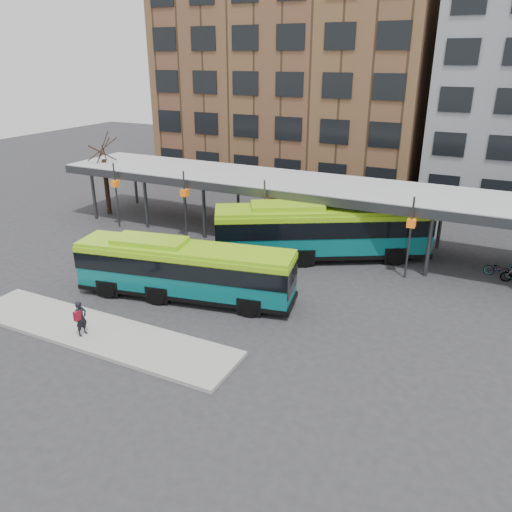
{
  "coord_description": "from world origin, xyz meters",
  "views": [
    {
      "loc": [
        9.86,
        -17.7,
        11.89
      ],
      "look_at": [
        -1.22,
        4.87,
        1.8
      ],
      "focal_mm": 35.0,
      "sensor_mm": 36.0,
      "label": 1
    }
  ],
  "objects": [
    {
      "name": "bus_rear",
      "position": [
        0.59,
        10.34,
        1.89
      ],
      "size": [
        12.85,
        8.91,
        3.63
      ],
      "rotation": [
        0.0,
        0.0,
        0.51
      ],
      "color": "#085A5C",
      "rests_on": "ground"
    },
    {
      "name": "bus_front",
      "position": [
        -3.97,
        1.98,
        1.64
      ],
      "size": [
        11.68,
        4.5,
        3.15
      ],
      "rotation": [
        0.0,
        0.0,
        0.19
      ],
      "color": "#085A5C",
      "rests_on": "ground"
    },
    {
      "name": "pedestrian",
      "position": [
        -5.82,
        -3.54,
        1.02
      ],
      "size": [
        0.43,
        0.65,
        1.65
      ],
      "rotation": [
        0.0,
        0.0,
        1.51
      ],
      "color": "black",
      "rests_on": "boarding_island"
    },
    {
      "name": "ground",
      "position": [
        0.0,
        0.0,
        0.0
      ],
      "size": [
        120.0,
        120.0,
        0.0
      ],
      "primitive_type": "plane",
      "color": "#28282B",
      "rests_on": "ground"
    },
    {
      "name": "tree",
      "position": [
        -18.0,
        12.0,
        2.43
      ],
      "size": [
        1.64,
        1.64,
        5.6
      ],
      "color": "black",
      "rests_on": "ground"
    },
    {
      "name": "building_brick",
      "position": [
        -10.0,
        32.0,
        11.0
      ],
      "size": [
        26.0,
        14.0,
        22.0
      ],
      "primitive_type": "cube",
      "color": "brown",
      "rests_on": "ground"
    },
    {
      "name": "canopy",
      "position": [
        -0.06,
        12.87,
        3.91
      ],
      "size": [
        40.0,
        6.53,
        4.8
      ],
      "color": "#999B9E",
      "rests_on": "ground"
    },
    {
      "name": "boarding_island",
      "position": [
        -5.5,
        -3.0,
        0.09
      ],
      "size": [
        14.0,
        3.0,
        0.18
      ],
      "primitive_type": "cube",
      "color": "gray",
      "rests_on": "ground"
    }
  ]
}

